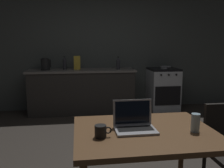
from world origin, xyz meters
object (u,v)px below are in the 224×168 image
object	(u,v)px
dining_table	(144,139)
electric_kettle	(45,64)
stove_oven	(163,89)
bottle_b	(65,63)
frying_pan	(166,67)
coffee_mug	(101,131)
cereal_box	(77,63)
laptop	(134,124)
drinking_glass	(195,123)
bottle	(118,63)

from	to	relation	value
dining_table	electric_kettle	bearing A→B (deg)	109.71
stove_oven	bottle_b	distance (m)	2.16
frying_pan	coffee_mug	distance (m)	3.68
dining_table	coffee_mug	bearing A→B (deg)	-164.60
frying_pan	cereal_box	distance (m)	1.87
bottle_b	laptop	bearing A→B (deg)	-77.99
stove_oven	drinking_glass	xyz separation A→B (m)	(-0.93, -3.28, 0.38)
electric_kettle	frying_pan	xyz separation A→B (m)	(2.49, -0.03, -0.09)
stove_oven	coffee_mug	distance (m)	3.71
frying_pan	drinking_glass	distance (m)	3.40
laptop	frying_pan	size ratio (longest dim) A/B	0.81
drinking_glass	electric_kettle	bearing A→B (deg)	114.91
stove_oven	bottle	size ratio (longest dim) A/B	3.43
electric_kettle	stove_oven	bearing A→B (deg)	-0.06
dining_table	bottle	size ratio (longest dim) A/B	4.27
coffee_mug	bottle_b	distance (m)	3.41
laptop	cereal_box	world-z (taller)	cereal_box
frying_pan	drinking_glass	xyz separation A→B (m)	(-0.96, -3.26, -0.09)
dining_table	coffee_mug	distance (m)	0.39
coffee_mug	drinking_glass	xyz separation A→B (m)	(0.74, 0.01, 0.03)
laptop	bottle	bearing A→B (deg)	68.85
electric_kettle	frying_pan	bearing A→B (deg)	-0.69
electric_kettle	cereal_box	bearing A→B (deg)	1.83
bottle_b	bottle	bearing A→B (deg)	-6.82
dining_table	cereal_box	world-z (taller)	cereal_box
laptop	bottle	xyz separation A→B (m)	(0.39, 3.13, 0.21)
frying_pan	bottle_b	size ratio (longest dim) A/B	1.45
frying_pan	bottle_b	world-z (taller)	bottle_b
laptop	coffee_mug	world-z (taller)	laptop
bottle_b	dining_table	bearing A→B (deg)	-76.77
stove_oven	dining_table	world-z (taller)	stove_oven
electric_kettle	frying_pan	world-z (taller)	electric_kettle
laptop	frying_pan	bearing A→B (deg)	51.73
bottle	cereal_box	distance (m)	0.84
stove_oven	drinking_glass	world-z (taller)	drinking_glass
bottle	frying_pan	world-z (taller)	bottle
laptop	drinking_glass	xyz separation A→B (m)	(0.46, -0.11, 0.03)
electric_kettle	bottle_b	size ratio (longest dim) A/B	0.89
laptop	bottle_b	bearing A→B (deg)	88.04
frying_pan	drinking_glass	world-z (taller)	frying_pan
laptop	bottle	distance (m)	3.16
bottle_b	cereal_box	bearing A→B (deg)	-13.41
dining_table	drinking_glass	size ratio (longest dim) A/B	7.67
laptop	cereal_box	size ratio (longest dim) A/B	1.17
bottle	drinking_glass	size ratio (longest dim) A/B	1.80
dining_table	laptop	distance (m)	0.15
electric_kettle	dining_table	bearing A→B (deg)	-70.29
dining_table	frying_pan	size ratio (longest dim) A/B	2.81
bottle_b	frying_pan	bearing A→B (deg)	-2.98
drinking_glass	laptop	bearing A→B (deg)	166.71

